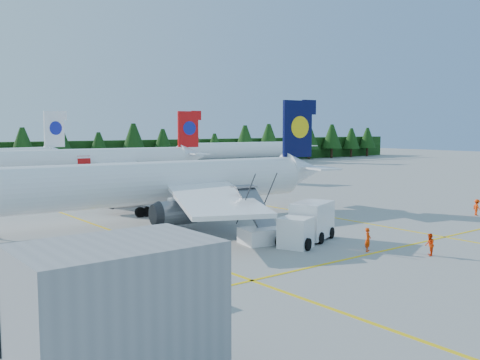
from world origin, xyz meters
TOP-DOWN VIEW (x-y plane):
  - ground at (0.00, 0.00)m, footprint 320.00×320.00m
  - taxi_stripe_a at (-14.00, 20.00)m, footprint 0.25×120.00m
  - taxi_stripe_b at (6.00, 20.00)m, footprint 0.25×120.00m
  - taxi_stripe_cross at (0.00, -6.00)m, footprint 80.00×0.25m
  - treeline_hedge at (0.00, 82.00)m, footprint 220.00×4.00m
  - terminal_building at (-26.00, -14.00)m, footprint 6.00×4.00m
  - airliner_navy at (-10.88, 15.23)m, footprint 40.39×33.11m
  - airliner_red at (-2.44, 51.01)m, footprint 39.79×32.56m
  - airliner_far_right at (45.42, 72.11)m, footprint 38.39×7.43m
  - airstairs at (-6.33, 1.51)m, footprint 4.83×6.56m
  - service_truck at (-4.20, -0.56)m, footprint 6.55×4.43m
  - uld_pair at (-22.06, -4.15)m, footprint 5.52×2.34m
  - crew_a at (-2.89, -5.39)m, footprint 0.73×0.63m
  - crew_b at (-0.59, -8.83)m, footprint 0.95×0.92m
  - crew_c at (18.34, -2.01)m, footprint 0.71×0.81m

SIDE VIEW (x-z plane):
  - ground at x=0.00m, z-range 0.00..0.00m
  - taxi_stripe_a at x=-14.00m, z-range 0.00..0.01m
  - taxi_stripe_b at x=6.00m, z-range 0.00..0.01m
  - taxi_stripe_cross at x=0.00m, z-range 0.00..0.01m
  - crew_b at x=-0.59m, z-range 0.00..1.55m
  - crew_c at x=18.34m, z-range 0.00..1.63m
  - crew_a at x=-2.89m, z-range 0.00..1.70m
  - airstairs at x=-6.33m, z-range -1.14..2.90m
  - uld_pair at x=-22.06m, z-range 0.32..2.15m
  - service_truck at x=-4.20m, z-range -0.01..2.96m
  - terminal_building at x=-26.00m, z-range 0.00..5.20m
  - treeline_hedge at x=0.00m, z-range 0.00..6.00m
  - airliner_red at x=-2.44m, z-range -2.31..9.28m
  - airliner_far_right at x=45.42m, z-range -2.08..9.09m
  - airliner_navy at x=-10.88m, z-range -2.34..9.41m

